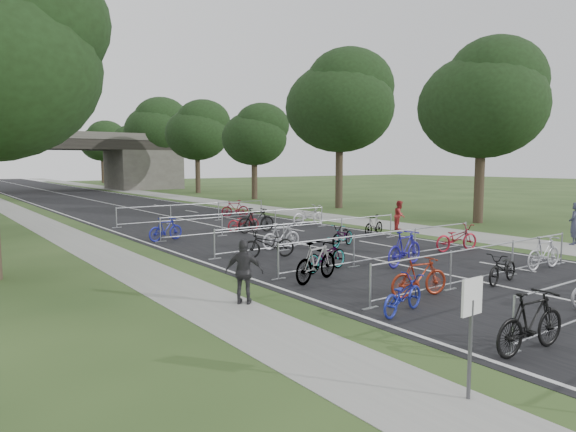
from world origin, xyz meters
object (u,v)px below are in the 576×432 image
object	(u,v)px
overpass_bridge	(49,162)
park_sign	(471,316)
pedestrian_a	(574,224)
pedestrian_b	(400,215)
pedestrian_c	(244,272)

from	to	relation	value
overpass_bridge	park_sign	bearing A→B (deg)	-96.26
overpass_bridge	pedestrian_a	bearing A→B (deg)	-80.68
overpass_bridge	pedestrian_b	xyz separation A→B (m)	(6.86, -48.53, -2.77)
overpass_bridge	park_sign	size ratio (longest dim) A/B	16.99
overpass_bridge	pedestrian_b	bearing A→B (deg)	-81.96
overpass_bridge	park_sign	world-z (taller)	overpass_bridge
pedestrian_c	pedestrian_b	bearing A→B (deg)	-112.46
overpass_bridge	park_sign	distance (m)	62.41
overpass_bridge	pedestrian_c	bearing A→B (deg)	-96.96
pedestrian_b	pedestrian_a	bearing A→B (deg)	-98.44
overpass_bridge	park_sign	xyz separation A→B (m)	(-6.80, -62.00, -2.27)
park_sign	pedestrian_b	size ratio (longest dim) A/B	1.20
park_sign	pedestrian_c	xyz separation A→B (m)	(0.00, 6.33, -0.47)
park_sign	pedestrian_b	distance (m)	19.19
pedestrian_a	pedestrian_b	distance (m)	7.91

